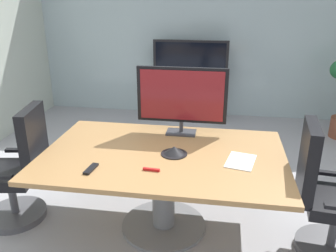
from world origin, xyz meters
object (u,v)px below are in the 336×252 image
at_px(remote_control, 91,169).
at_px(conference_phone, 174,151).
at_px(wall_display_unit, 190,93).
at_px(office_chair_right, 325,202).
at_px(tv_monitor, 182,97).
at_px(office_chair_left, 19,175).
at_px(conference_table, 163,171).

bearing_deg(remote_control, conference_phone, 38.50).
bearing_deg(conference_phone, wall_display_unit, 93.11).
bearing_deg(wall_display_unit, office_chair_right, -65.63).
bearing_deg(tv_monitor, remote_control, -124.59).
bearing_deg(conference_phone, tv_monitor, 89.35).
relative_size(wall_display_unit, conference_phone, 5.95).
relative_size(tv_monitor, remote_control, 4.94).
xyz_separation_m(office_chair_left, office_chair_right, (2.63, -0.03, 0.00)).
relative_size(conference_table, tv_monitor, 2.42).
distance_m(tv_monitor, wall_display_unit, 2.58).
distance_m(conference_table, office_chair_right, 1.32).
bearing_deg(office_chair_right, office_chair_left, 95.53).
height_order(office_chair_left, wall_display_unit, wall_display_unit).
bearing_deg(wall_display_unit, remote_control, -97.22).
height_order(tv_monitor, remote_control, tv_monitor).
bearing_deg(tv_monitor, wall_display_unit, 93.84).
height_order(office_chair_right, tv_monitor, tv_monitor).
xyz_separation_m(office_chair_right, remote_control, (-1.81, -0.29, 0.29)).
height_order(conference_table, office_chair_left, office_chair_left).
relative_size(conference_table, remote_control, 11.93).
relative_size(conference_table, conference_phone, 9.22).
relative_size(office_chair_right, tv_monitor, 1.30).
bearing_deg(wall_display_unit, office_chair_left, -112.35).
distance_m(office_chair_right, remote_control, 1.86).
xyz_separation_m(conference_table, remote_control, (-0.49, -0.38, 0.18)).
bearing_deg(office_chair_right, tv_monitor, 71.04).
xyz_separation_m(office_chair_right, tv_monitor, (-1.22, 0.57, 0.64)).
distance_m(office_chair_right, tv_monitor, 1.49).
bearing_deg(conference_phone, conference_table, 175.37).
height_order(conference_phone, remote_control, conference_phone).
bearing_deg(remote_control, tv_monitor, 61.43).
height_order(conference_table, office_chair_right, office_chair_right).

